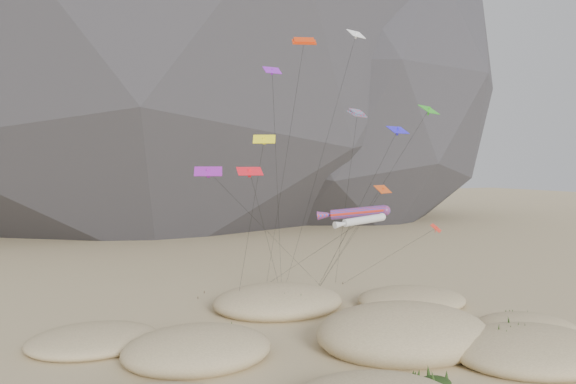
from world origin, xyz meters
name	(u,v)px	position (x,y,z in m)	size (l,w,h in m)	color
ground	(377,359)	(0.00, 0.00, 0.00)	(500.00, 500.00, 0.00)	#CCB789
dunes	(340,340)	(-1.37, 3.44, 0.74)	(47.60, 37.15, 4.58)	#CCB789
dune_grass	(346,338)	(-0.79, 3.43, 0.81)	(41.15, 27.87, 1.44)	black
kite_stakes	(277,294)	(1.06, 23.23, 0.15)	(19.25, 8.55, 0.30)	#3F2D1E
rainbow_tube_kite	(355,213)	(3.71, 9.74, 10.77)	(6.40, 13.93, 11.57)	red
white_tube_kite	(361,221)	(2.40, 6.43, 10.35)	(6.75, 19.15, 10.95)	silver
orange_parafoil	(303,46)	(-0.28, 13.16, 27.09)	(3.36, 16.37, 27.98)	red
multi_parafoil	(357,116)	(4.42, 10.70, 20.19)	(7.77, 17.26, 20.93)	red
delta_kites	(341,141)	(3.34, 12.02, 17.82)	(29.45, 18.85, 30.33)	green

